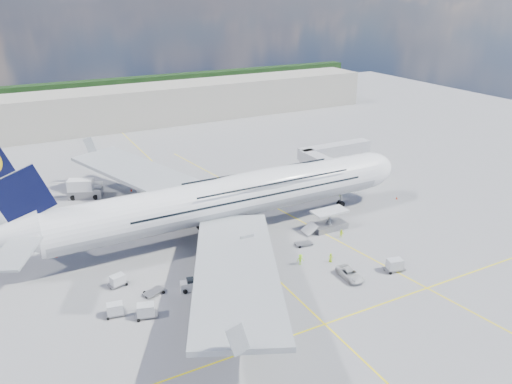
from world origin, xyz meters
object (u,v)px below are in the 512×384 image
crew_loader (342,234)px  crew_van (331,258)px  airliner (229,197)px  dolly_row_b (146,310)px  dolly_row_a (118,280)px  cone_wing_left_outer (131,190)px  crew_nose (340,193)px  crew_wing (200,305)px  dolly_back (115,309)px  crew_tug (300,260)px  jet_bridge (330,156)px  cone_wing_right_inner (278,296)px  catering_truck_outer (85,189)px  cone_tail (56,256)px  cone_wing_left_inner (148,204)px  dolly_nose_far (395,265)px  dolly_nose_near (304,243)px  cone_wing_right_outer (207,301)px  cargo_loader (328,223)px  service_van (350,274)px  baggage_tug (191,285)px  dolly_row_c (154,292)px  catering_truck_inner (151,210)px  cone_nose (397,198)px

crew_loader → crew_van: bearing=-98.6°
airliner → dolly_row_b: 27.57m
dolly_row_a → cone_wing_left_outer: bearing=56.4°
crew_nose → crew_wing: (-41.51, -24.18, 0.21)m
dolly_back → crew_tug: bearing=9.1°
jet_bridge → crew_van: jet_bridge is taller
cone_wing_right_inner → catering_truck_outer: bearing=108.7°
crew_tug → cone_tail: crew_tug is taller
crew_nose → cone_wing_left_inner: bearing=110.2°
dolly_row_a → cone_wing_right_inner: 23.79m
jet_bridge → dolly_back: 59.90m
cone_wing_left_outer → crew_tug: bearing=-70.4°
cone_wing_right_inner → cone_tail: bearing=134.1°
dolly_nose_far → crew_nose: 30.52m
catering_truck_outer → cone_wing_left_outer: size_ratio=12.97×
dolly_nose_near → crew_van: (0.71, -6.80, 0.43)m
jet_bridge → cone_wing_right_outer: jet_bridge is taller
cargo_loader → dolly_nose_near: (-7.35, -3.23, -0.92)m
jet_bridge → crew_nose: (-1.55, -6.43, -6.06)m
cone_wing_right_inner → cone_wing_right_outer: bearing=158.6°
service_van → crew_nose: 32.64m
dolly_row_a → cone_wing_left_outer: dolly_row_a is taller
baggage_tug → service_van: bearing=-8.6°
jet_bridge → dolly_row_c: bearing=-153.5°
crew_tug → cone_wing_right_outer: bearing=-156.0°
dolly_row_a → cargo_loader: bearing=-14.4°
service_van → cone_wing_right_inner: bearing=-179.1°
baggage_tug → crew_loader: size_ratio=2.01×
catering_truck_outer → service_van: size_ratio=1.46×
catering_truck_inner → cone_wing_right_inner: bearing=-91.5°
dolly_row_c → cone_nose: cone_nose is taller
crew_van → cone_nose: (27.66, 14.86, -0.49)m
cone_wing_left_inner → cone_wing_right_outer: (-2.67, -37.29, 0.06)m
dolly_row_b → dolly_row_c: (2.55, 4.87, -0.70)m
dolly_back → crew_nose: (51.99, 19.78, -0.18)m
dolly_row_a → crew_wing: crew_wing is taller
baggage_tug → cone_wing_right_inner: 12.88m
dolly_back → cone_wing_right_outer: (11.96, -2.98, -0.67)m
dolly_nose_far → dolly_back: bearing=-178.6°
dolly_row_c → catering_truck_outer: catering_truck_outer is taller
dolly_nose_far → cone_wing_right_inner: (-19.65, 2.02, -0.78)m
service_van → dolly_nose_far: bearing=-8.0°
crew_loader → baggage_tug: bearing=-134.7°
dolly_row_a → cone_nose: bearing=-10.3°
cone_wing_right_outer → dolly_nose_near: bearing=20.5°
airliner → crew_loader: bearing=-33.8°
cone_wing_left_outer → cone_nose: bearing=-32.4°
dolly_back → crew_van: bearing=6.5°
cone_nose → catering_truck_outer: bearing=151.5°
dolly_row_a → baggage_tug: baggage_tug is taller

